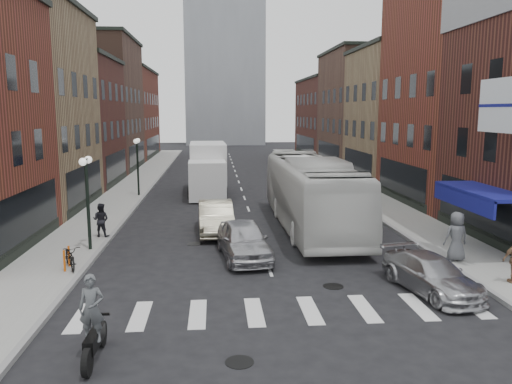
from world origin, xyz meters
The scene contains 28 objects.
ground centered at (0.00, 0.00, 0.00)m, with size 160.00×160.00×0.00m, color black.
sidewalk_left centered at (-8.50, 22.00, 0.07)m, with size 3.00×74.00×0.15m, color gray.
sidewalk_right centered at (8.50, 22.00, 0.07)m, with size 3.00×74.00×0.15m, color gray.
curb_left centered at (-7.00, 22.00, 0.00)m, with size 0.20×74.00×0.16m, color gray.
curb_right centered at (7.00, 22.00, 0.00)m, with size 0.20×74.00×0.16m, color gray.
crosswalk_stripes centered at (0.00, -3.00, 0.00)m, with size 12.00×2.20×0.01m, color silver.
bldg_left_mid_b centered at (-14.99, 24.00, 5.15)m, with size 10.30×10.20×10.30m.
bldg_left_far_a centered at (-14.99, 35.00, 6.65)m, with size 10.30×12.20×13.30m.
bldg_left_far_b centered at (-14.99, 49.00, 5.65)m, with size 10.30×16.20×11.30m.
bldg_right_mid_a centered at (15.00, 14.00, 7.15)m, with size 10.30×10.20×14.30m.
bldg_right_mid_b centered at (14.99, 24.00, 5.65)m, with size 10.30×10.20×11.30m.
bldg_right_far_a centered at (14.99, 35.00, 6.15)m, with size 10.30×12.20×12.30m.
bldg_right_far_b centered at (14.99, 49.00, 5.15)m, with size 10.30×16.20×10.30m.
awning_blue centered at (8.93, 2.50, 2.63)m, with size 1.80×5.00×0.78m.
billboard_sign centered at (8.59, 0.50, 6.13)m, with size 1.52×3.00×3.70m.
distant_tower centered at (0.00, 78.00, 25.00)m, with size 14.00×14.00×50.00m, color #9399A0.
streetlamp_near centered at (-7.40, 4.00, 2.91)m, with size 0.32×1.22×4.11m.
streetlamp_far centered at (-7.40, 18.00, 2.91)m, with size 0.32×1.22×4.11m.
bike_rack centered at (-7.60, 1.30, 0.55)m, with size 0.08×0.68×0.80m.
box_truck centered at (-2.55, 18.97, 1.80)m, with size 2.74×8.46×3.65m.
motorcycle_rider centered at (-4.99, -5.66, 1.03)m, with size 0.61×2.15×2.19m.
transit_bus centered at (2.89, 7.79, 1.84)m, with size 3.09×13.19×3.67m, color silver.
sedan_left_near centered at (-0.89, 2.62, 0.78)m, with size 1.83×4.55×1.55m, color #B1B0B5.
sedan_left_far centered at (-2.02, 7.07, 0.78)m, with size 1.66×4.76×1.57m, color #ADA68C.
curb_car centered at (5.12, -1.79, 0.61)m, with size 1.71×4.20×1.22m, color #B1B1B6.
parked_bicycle centered at (-7.50, 1.40, 0.60)m, with size 0.60×1.72×0.90m, color black.
ped_left_solo centered at (-7.40, 6.19, 0.95)m, with size 0.77×0.45×1.59m, color black.
ped_right_c centered at (7.40, 1.11, 1.13)m, with size 0.96×0.62×1.96m, color #525459.
Camera 1 is at (-2.03, -17.21, 5.99)m, focal length 35.00 mm.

